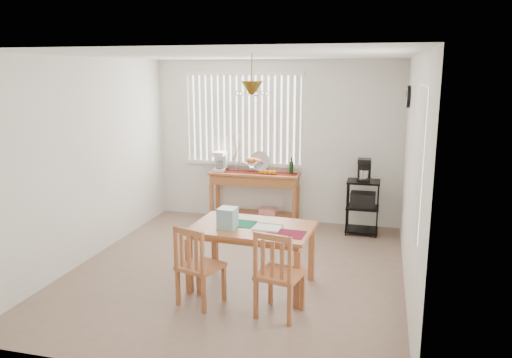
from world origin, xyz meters
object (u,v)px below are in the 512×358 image
(wire_cart, at_px, (363,202))
(chair_left, at_px, (198,266))
(cart_items, at_px, (364,170))
(sideboard, at_px, (255,185))
(dining_table, at_px, (252,233))
(chair_right, at_px, (278,275))

(wire_cart, relative_size, chair_left, 0.94)
(cart_items, bearing_deg, wire_cart, -90.00)
(sideboard, bearing_deg, dining_table, -76.26)
(sideboard, distance_m, chair_left, 3.02)
(dining_table, xyz_separation_m, chair_left, (-0.43, -0.59, -0.21))
(wire_cart, relative_size, cart_items, 2.43)
(sideboard, distance_m, dining_table, 2.49)
(wire_cart, bearing_deg, cart_items, 90.00)
(wire_cart, bearing_deg, sideboard, 174.19)
(sideboard, relative_size, chair_left, 1.66)
(wire_cart, distance_m, cart_items, 0.48)
(chair_left, bearing_deg, wire_cart, 61.22)
(sideboard, relative_size, wire_cart, 1.78)
(cart_items, height_order, chair_left, cart_items)
(dining_table, relative_size, chair_left, 1.59)
(cart_items, height_order, dining_table, cart_items)
(dining_table, bearing_deg, wire_cart, 63.29)
(chair_right, bearing_deg, dining_table, 124.49)
(cart_items, xyz_separation_m, chair_left, (-1.56, -2.84, -0.55))
(cart_items, distance_m, chair_right, 3.02)
(wire_cart, xyz_separation_m, cart_items, (-0.00, 0.01, 0.48))
(wire_cart, height_order, chair_left, chair_left)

